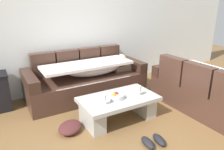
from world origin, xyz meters
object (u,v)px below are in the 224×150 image
Objects in this scene: couch_near_window at (209,92)px; crumpled_garment at (70,127)px; coffee_table at (118,105)px; couch_along_wall at (88,79)px; fruit_bowl at (115,96)px; pair_of_shoes at (153,141)px; wine_glass_near_right at (139,89)px; wine_glass_near_left at (104,98)px; open_magazine at (131,94)px.

couch_near_window is 2.35m from crumpled_garment.
crumpled_garment is (-0.78, 0.06, -0.18)m from coffee_table.
fruit_bowl is at bearing -91.42° from couch_along_wall.
couch_near_window is 5.03× the size of crumpled_garment.
couch_along_wall is 5.69× the size of crumpled_garment.
coffee_table reaches higher than pair_of_shoes.
wine_glass_near_right is (0.34, -1.21, 0.16)m from couch_along_wall.
coffee_table is 3.57× the size of pair_of_shoes.
wine_glass_near_left is 0.58m from open_magazine.
wine_glass_near_right is (-1.17, 0.42, 0.16)m from couch_near_window.
pair_of_shoes is at bearing -110.23° from wine_glass_near_right.
open_magazine is (0.55, 0.13, -0.11)m from wine_glass_near_left.
wine_glass_near_left reaches higher than fruit_bowl.
wine_glass_near_left is 0.59× the size of open_magazine.
couch_near_window is 1.35m from open_magazine.
couch_near_window reaches higher than wine_glass_near_left.
coffee_table is at bearing 0.92° from fruit_bowl.
pair_of_shoes is at bearing -96.19° from open_magazine.
couch_along_wall is 6.76× the size of pair_of_shoes.
coffee_table is (-1.48, 0.53, -0.10)m from couch_near_window.
couch_along_wall is 1.92m from pair_of_shoes.
wine_glass_near_right is at bearing 69.77° from pair_of_shoes.
couch_along_wall is at bearing 109.90° from open_magazine.
couch_near_window is at bearing -47.39° from couch_along_wall.
couch_near_window is at bearing -17.19° from open_magazine.
coffee_table is 0.28m from open_magazine.
crumpled_garment is at bearing 171.42° from wine_glass_near_right.
couch_along_wall is at bearing 92.66° from pair_of_shoes.
coffee_table reaches higher than crumpled_garment.
couch_near_window is (1.51, -1.64, 0.00)m from couch_along_wall.
coffee_table is 0.19m from fruit_bowl.
crumpled_garment reaches higher than pair_of_shoes.
wine_glass_near_right is 0.59× the size of open_magazine.
open_magazine is (-0.07, 0.12, -0.11)m from wine_glass_near_right.
couch_near_window is 1.25m from wine_glass_near_right.
crumpled_garment is (-0.73, 0.06, -0.36)m from fruit_bowl.
wine_glass_near_right is 0.18m from open_magazine.
open_magazine is at bearing 66.49° from couch_near_window.
coffee_table is at bearing 21.05° from wine_glass_near_left.
wine_glass_near_right is (0.62, 0.02, 0.00)m from wine_glass_near_left.
couch_near_window is 7.19× the size of open_magazine.
coffee_table is at bearing 161.50° from wine_glass_near_right.
fruit_bowl is 1.69× the size of wine_glass_near_left.
crumpled_garment is at bearing -125.75° from couch_along_wall.
couch_near_window is at bearing -14.56° from crumpled_garment.
wine_glass_near_left is (-0.29, -1.23, 0.16)m from couch_along_wall.
couch_near_window is at bearing -19.89° from wine_glass_near_right.
couch_near_window is at bearing -18.91° from fruit_bowl.
pair_of_shoes is at bearing -85.58° from coffee_table.
coffee_table is 0.81m from crumpled_garment.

